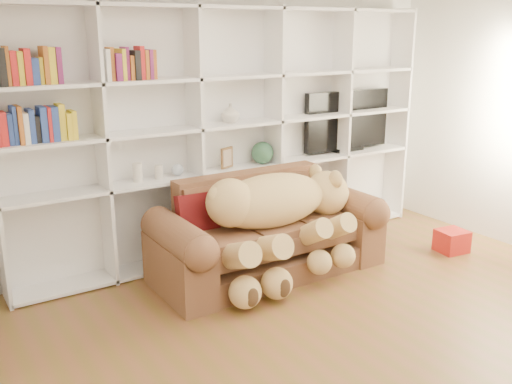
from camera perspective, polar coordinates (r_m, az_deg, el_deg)
floor at (r=4.27m, az=14.64°, el=-15.25°), size 5.00×5.00×0.00m
wall_back at (r=5.70m, az=-3.09°, el=7.59°), size 5.00×0.02×2.70m
bookshelf at (r=5.47m, az=-4.57°, el=6.74°), size 4.43×0.35×2.40m
sofa at (r=5.26m, az=1.05°, el=-4.53°), size 2.12×0.91×0.89m
teddy_bear at (r=5.03m, az=2.19°, el=-2.06°), size 1.62×0.88×0.94m
throw_pillow at (r=4.99m, az=-5.87°, el=-2.18°), size 0.37×0.22×0.38m
gift_box at (r=6.13m, az=18.98°, el=-4.65°), size 0.31×0.29×0.22m
tv at (r=6.46m, az=9.08°, el=7.01°), size 1.13×0.18×0.67m
picture_frame at (r=5.55m, az=-2.94°, el=3.45°), size 0.16×0.08×0.20m
green_vase at (r=5.76m, az=0.64°, el=3.94°), size 0.23×0.23×0.23m
figurine_tall at (r=5.18m, az=-11.77°, el=1.92°), size 0.11×0.11×0.17m
figurine_short at (r=5.26m, az=-9.70°, el=2.00°), size 0.08×0.08×0.13m
snow_globe at (r=5.33m, az=-7.84°, el=2.23°), size 0.11×0.11×0.11m
shelf_vase at (r=5.50m, az=-2.57°, el=7.89°), size 0.23×0.23×0.18m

